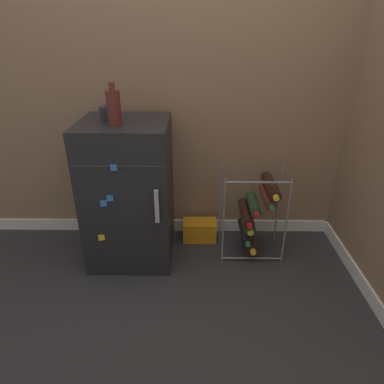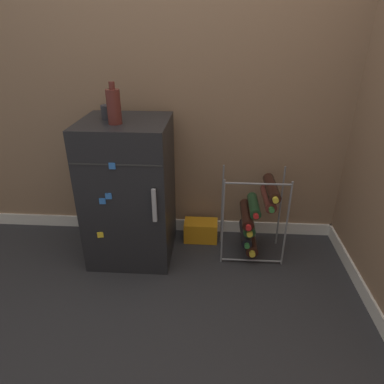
{
  "view_description": "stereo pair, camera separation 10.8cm",
  "coord_description": "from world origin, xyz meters",
  "px_view_note": "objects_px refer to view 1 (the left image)",
  "views": [
    {
      "loc": [
        0.01,
        -1.68,
        1.42
      ],
      "look_at": [
        -0.01,
        0.29,
        0.46
      ],
      "focal_mm": 32.0,
      "sensor_mm": 36.0,
      "label": 1
    },
    {
      "loc": [
        0.12,
        -1.68,
        1.42
      ],
      "look_at": [
        -0.01,
        0.29,
        0.46
      ],
      "focal_mm": 32.0,
      "sensor_mm": 36.0,
      "label": 2
    }
  ],
  "objects_px": {
    "fridge_top_cup": "(106,113)",
    "wine_rack": "(254,214)",
    "fridge_top_bottle": "(114,107)",
    "mini_fridge": "(129,193)",
    "soda_box": "(200,230)"
  },
  "relations": [
    {
      "from": "wine_rack",
      "to": "fridge_top_cup",
      "type": "bearing_deg",
      "value": -179.81
    },
    {
      "from": "fridge_top_cup",
      "to": "wine_rack",
      "type": "bearing_deg",
      "value": 0.19
    },
    {
      "from": "wine_rack",
      "to": "fridge_top_bottle",
      "type": "relative_size",
      "value": 2.61
    },
    {
      "from": "mini_fridge",
      "to": "soda_box",
      "type": "bearing_deg",
      "value": 20.56
    },
    {
      "from": "soda_box",
      "to": "fridge_top_cup",
      "type": "height_order",
      "value": "fridge_top_cup"
    },
    {
      "from": "wine_rack",
      "to": "fridge_top_bottle",
      "type": "bearing_deg",
      "value": -172.65
    },
    {
      "from": "fridge_top_bottle",
      "to": "wine_rack",
      "type": "bearing_deg",
      "value": 7.35
    },
    {
      "from": "wine_rack",
      "to": "fridge_top_bottle",
      "type": "xyz_separation_m",
      "value": [
        -0.84,
        -0.11,
        0.73
      ]
    },
    {
      "from": "mini_fridge",
      "to": "soda_box",
      "type": "xyz_separation_m",
      "value": [
        0.45,
        0.17,
        -0.39
      ]
    },
    {
      "from": "wine_rack",
      "to": "soda_box",
      "type": "xyz_separation_m",
      "value": [
        -0.36,
        0.14,
        -0.22
      ]
    },
    {
      "from": "soda_box",
      "to": "fridge_top_bottle",
      "type": "xyz_separation_m",
      "value": [
        -0.48,
        -0.25,
        0.95
      ]
    },
    {
      "from": "wine_rack",
      "to": "mini_fridge",
      "type": "bearing_deg",
      "value": -178.0
    },
    {
      "from": "soda_box",
      "to": "fridge_top_cup",
      "type": "bearing_deg",
      "value": -165.28
    },
    {
      "from": "soda_box",
      "to": "mini_fridge",
      "type": "bearing_deg",
      "value": -159.44
    },
    {
      "from": "fridge_top_cup",
      "to": "fridge_top_bottle",
      "type": "distance_m",
      "value": 0.14
    }
  ]
}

